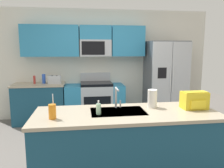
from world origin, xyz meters
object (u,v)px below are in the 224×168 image
toaster (55,80)px  backpack (194,100)px  range_oven (95,102)px  drink_cup_orange (52,111)px  bottle_blue (44,79)px  sink_faucet (117,96)px  soap_dispenser (99,109)px  refrigerator (165,80)px  paper_towel_roll (152,99)px  pepper_mill (34,80)px

toaster → backpack: 3.15m
range_oven → drink_cup_orange: 2.75m
bottle_blue → sink_faucet: (1.30, -2.30, 0.06)m
toaster → backpack: (2.06, -2.38, 0.03)m
soap_dispenser → bottle_blue: bearing=112.3°
backpack → bottle_blue: bearing=133.2°
toaster → backpack: bearing=-49.2°
toaster → drink_cup_orange: drink_cup_orange is taller
drink_cup_orange → sink_faucet: bearing=23.3°
sink_faucet → drink_cup_orange: size_ratio=0.99×
bottle_blue → soap_dispenser: bottle_blue is taller
refrigerator → soap_dispenser: bearing=-126.2°
refrigerator → toaster: refrigerator is taller
range_oven → toaster: (-0.90, -0.05, 0.55)m
drink_cup_orange → backpack: bearing=5.8°
drink_cup_orange → refrigerator: bearing=47.7°
drink_cup_orange → backpack: (1.79, 0.18, 0.03)m
range_oven → soap_dispenser: bearing=-92.4°
bottle_blue → backpack: size_ratio=0.66×
bottle_blue → soap_dispenser: 2.75m
drink_cup_orange → paper_towel_roll: size_ratio=1.19×
pepper_mill → bottle_blue: (0.20, 0.02, 0.02)m
range_oven → backpack: backpack is taller
pepper_mill → range_oven: bearing=0.1°
pepper_mill → drink_cup_orange: drink_cup_orange is taller
soap_dispenser → backpack: bearing=3.9°
range_oven → sink_faucet: (0.15, -2.28, 0.62)m
range_oven → pepper_mill: size_ratio=7.50×
range_oven → toaster: range_oven is taller
toaster → bottle_blue: 0.26m
bottle_blue → backpack: 3.36m
soap_dispenser → range_oven: bearing=87.6°
range_oven → pepper_mill: 1.45m
paper_towel_roll → refrigerator: bearing=64.6°
paper_towel_roll → backpack: size_ratio=0.75×
refrigerator → drink_cup_orange: refrigerator is taller
sink_faucet → bottle_blue: bearing=119.4°
range_oven → toaster: 1.05m
refrigerator → drink_cup_orange: bearing=-132.3°
toaster → paper_towel_roll: bearing=-55.7°
sink_faucet → range_oven: bearing=93.8°
refrigerator → bottle_blue: 2.84m
bottle_blue → drink_cup_orange: 2.69m
toaster → pepper_mill: bearing=173.6°
refrigerator → backpack: (-0.53, -2.36, 0.09)m
range_oven → soap_dispenser: (-0.11, -2.52, 0.53)m
range_oven → backpack: size_ratio=4.25×
refrigerator → backpack: refrigerator is taller
bottle_blue → drink_cup_orange: (0.52, -2.64, -0.02)m
bottle_blue → range_oven: bearing=-1.0°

